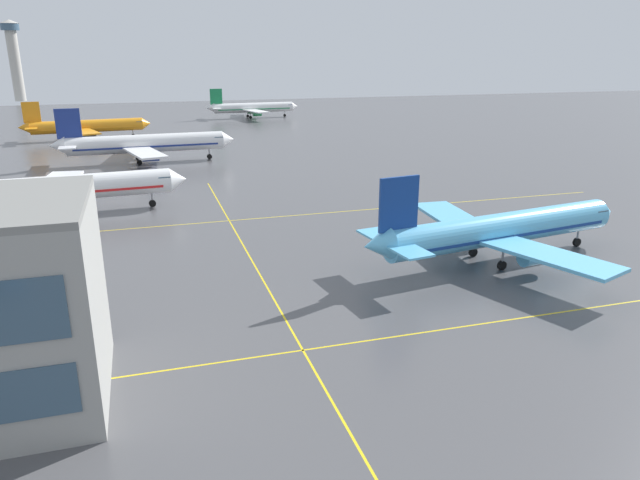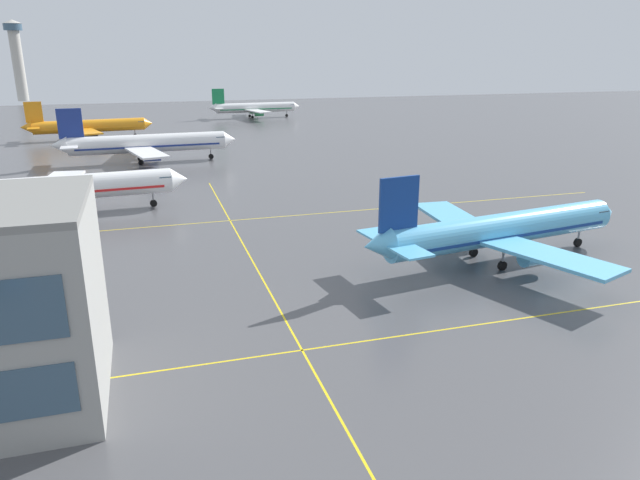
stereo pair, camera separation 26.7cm
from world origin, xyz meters
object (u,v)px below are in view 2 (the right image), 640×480
(airliner_distant_taxiway, at_px, (254,108))
(airliner_third_row, at_px, (59,189))
(airliner_far_left_stand, at_px, (146,144))
(airliner_second_row, at_px, (500,230))
(airliner_far_right_stand, at_px, (88,126))
(control_tower, at_px, (17,54))

(airliner_distant_taxiway, bearing_deg, airliner_third_row, -113.19)
(airliner_third_row, distance_m, airliner_far_left_stand, 44.10)
(airliner_second_row, distance_m, airliner_far_left_stand, 88.83)
(airliner_far_left_stand, distance_m, airliner_distant_taxiway, 92.82)
(airliner_second_row, relative_size, airliner_third_row, 0.97)
(airliner_far_right_stand, xyz_separation_m, control_tower, (-40.80, 150.60, 18.38))
(airliner_second_row, xyz_separation_m, airliner_far_left_stand, (-38.98, 79.82, 0.28))
(airliner_far_left_stand, distance_m, airliner_far_right_stand, 44.54)
(airliner_far_left_stand, bearing_deg, airliner_second_row, -63.97)
(airliner_far_right_stand, bearing_deg, airliner_distant_taxiway, 37.04)
(airliner_far_left_stand, bearing_deg, control_tower, 106.21)
(airliner_second_row, height_order, control_tower, control_tower)
(airliner_far_right_stand, height_order, airliner_distant_taxiway, airliner_far_right_stand)
(airliner_far_left_stand, relative_size, airliner_far_right_stand, 1.14)
(airliner_third_row, bearing_deg, airliner_far_left_stand, 72.04)
(airliner_second_row, distance_m, airliner_third_row, 64.80)
(airliner_second_row, xyz_separation_m, airliner_far_right_stand, (-54.13, 121.70, -0.24))
(control_tower, bearing_deg, airliner_far_right_stand, -74.84)
(airliner_third_row, relative_size, control_tower, 1.01)
(airliner_far_right_stand, xyz_separation_m, airliner_distant_taxiway, (55.35, 41.77, -0.03))
(airliner_third_row, height_order, airliner_far_right_stand, airliner_third_row)
(airliner_far_right_stand, bearing_deg, control_tower, 105.16)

